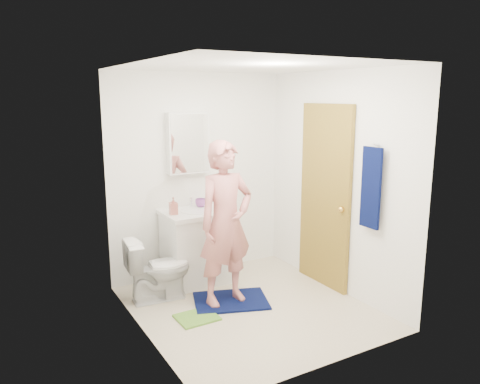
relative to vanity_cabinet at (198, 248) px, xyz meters
name	(u,v)px	position (x,y,z in m)	size (l,w,h in m)	color
floor	(250,309)	(0.15, -0.91, -0.41)	(2.20, 2.40, 0.02)	beige
ceiling	(251,65)	(0.15, -0.91, 2.01)	(2.20, 2.40, 0.02)	white
wall_back	(198,175)	(0.15, 0.30, 0.80)	(2.20, 0.02, 2.40)	white
wall_front	(333,222)	(0.15, -2.12, 0.80)	(2.20, 0.02, 2.40)	white
wall_left	(140,207)	(-0.96, -0.91, 0.80)	(0.02, 2.40, 2.40)	white
wall_right	(338,183)	(1.26, -0.91, 0.80)	(0.02, 2.40, 2.40)	white
vanity_cabinet	(198,248)	(0.00, 0.00, 0.00)	(0.75, 0.55, 0.80)	white
countertop	(198,213)	(0.00, 0.00, 0.43)	(0.79, 0.59, 0.05)	white
sink_basin	(198,211)	(0.00, 0.00, 0.44)	(0.40, 0.40, 0.03)	white
faucet	(191,202)	(0.00, 0.18, 0.51)	(0.03, 0.03, 0.12)	silver
medicine_cabinet	(188,143)	(0.00, 0.22, 1.20)	(0.50, 0.12, 0.70)	white
mirror_panel	(190,143)	(0.00, 0.16, 1.20)	(0.46, 0.01, 0.66)	white
door	(325,197)	(1.22, -0.76, 0.62)	(0.05, 0.80, 2.05)	olive
door_knob	(341,209)	(1.18, -1.08, 0.55)	(0.07, 0.07, 0.07)	gold
towel	(371,188)	(1.18, -1.48, 0.85)	(0.03, 0.24, 0.80)	#060E3D
towel_hook	(376,145)	(1.22, -1.48, 1.27)	(0.02, 0.02, 0.06)	silver
toilet	(158,269)	(-0.58, -0.25, -0.06)	(0.38, 0.67, 0.68)	white
bath_mat	(231,301)	(0.05, -0.69, -0.39)	(0.76, 0.54, 0.02)	#060E3D
green_rug	(197,317)	(-0.42, -0.86, -0.39)	(0.39, 0.33, 0.02)	#66A236
soap_dispenser	(173,206)	(-0.30, -0.02, 0.55)	(0.09, 0.09, 0.19)	#B56054
toothbrush_cup	(201,203)	(0.10, 0.14, 0.50)	(0.13, 0.13, 0.10)	#93479C
man	(226,223)	(0.00, -0.68, 0.46)	(0.61, 0.40, 1.68)	#C4716E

